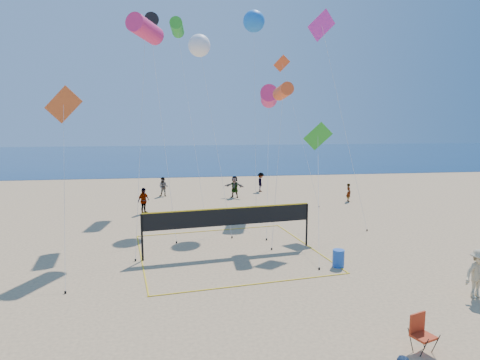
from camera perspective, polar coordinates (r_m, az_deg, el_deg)
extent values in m
cube|color=navy|center=(72.39, -5.25, 3.23)|extent=(140.00, 50.00, 0.03)
imported|color=tan|center=(18.63, 29.21, -10.84)|extent=(1.33, 0.92, 1.89)
imported|color=gray|center=(30.50, -12.74, -2.72)|extent=(1.00, 1.12, 1.82)
imported|color=gray|center=(35.56, -0.73, -0.91)|extent=(1.74, 1.16, 1.80)
imported|color=gray|center=(35.05, 14.28, -1.62)|extent=(0.35, 0.53, 1.44)
imported|color=gray|center=(36.62, -10.17, -0.91)|extent=(0.93, 0.80, 1.63)
imported|color=gray|center=(38.36, 2.80, -0.29)|extent=(0.81, 1.20, 1.72)
cube|color=#B43014|center=(14.15, 23.27, -18.64)|extent=(0.75, 0.72, 0.07)
cube|color=#B43014|center=(14.14, 22.57, -17.14)|extent=(0.58, 0.26, 0.60)
cylinder|color=black|center=(13.96, 23.28, -20.03)|extent=(0.13, 0.29, 0.78)
cylinder|color=black|center=(14.20, 21.85, -19.43)|extent=(0.13, 0.29, 0.78)
cylinder|color=black|center=(14.30, 24.58, -19.40)|extent=(0.13, 0.29, 0.78)
cylinder|color=black|center=(14.53, 23.15, -18.83)|extent=(0.13, 0.29, 0.78)
cylinder|color=blue|center=(20.16, 12.99, -10.14)|extent=(0.68, 0.68, 0.79)
cylinder|color=black|center=(20.73, -12.93, -7.50)|extent=(0.10, 0.10, 2.25)
cylinder|color=black|center=(22.76, 8.89, -5.93)|extent=(0.10, 0.10, 2.25)
cube|color=black|center=(21.18, -1.49, -4.96)|extent=(8.34, 1.30, 0.84)
cube|color=yellow|center=(21.07, -1.50, -3.78)|extent=(8.34, 1.31, 0.06)
cube|color=yellow|center=(17.88, 2.08, -13.71)|extent=(8.54, 1.36, 0.02)
cube|color=yellow|center=(25.60, -3.90, -6.77)|extent=(8.54, 1.36, 0.02)
cylinder|color=#F32A6D|center=(24.93, -12.51, 19.03)|extent=(1.95, 2.67, 1.35)
cylinder|color=silver|center=(22.25, -13.10, 5.61)|extent=(0.45, 4.63, 11.34)
cylinder|color=black|center=(21.06, -13.77, -10.33)|extent=(0.08, 0.08, 0.10)
cylinder|color=black|center=(28.48, -11.94, 19.64)|extent=(1.24, 2.17, 1.11)
cylinder|color=silver|center=(25.19, -10.33, 7.09)|extent=(1.45, 5.45, 12.28)
cylinder|color=black|center=(23.44, -8.47, -8.21)|extent=(0.08, 0.08, 0.10)
cylinder|color=#FF5522|center=(24.69, 5.77, 11.67)|extent=(0.85, 1.83, 0.98)
cylinder|color=silver|center=(23.03, 5.05, 1.83)|extent=(1.28, 3.39, 8.09)
cylinder|color=black|center=(22.15, 4.24, -9.15)|extent=(0.08, 0.08, 0.10)
cube|color=#D85723|center=(21.90, -22.48, 9.28)|extent=(1.79, 0.30, 1.77)
cylinder|color=silver|center=(19.70, -22.38, -1.17)|extent=(0.92, 4.83, 7.26)
cylinder|color=black|center=(18.31, -22.27, -13.70)|extent=(0.08, 0.08, 0.10)
cube|color=green|center=(25.61, 10.35, 5.77)|extent=(1.66, 0.48, 1.70)
cylinder|color=silver|center=(22.42, 10.42, -1.75)|extent=(1.97, 6.79, 5.55)
cylinder|color=black|center=(19.73, 10.51, -11.54)|extent=(0.08, 0.08, 0.10)
cube|color=#F334B5|center=(27.77, 10.82, 19.61)|extent=(1.90, 0.52, 1.93)
cylinder|color=silver|center=(26.46, 13.72, 6.88)|extent=(2.34, 2.54, 12.12)
cylinder|color=black|center=(26.61, 16.58, -6.44)|extent=(0.08, 0.08, 0.10)
sphere|color=white|center=(30.19, -5.45, 17.41)|extent=(1.90, 1.90, 1.49)
cylinder|color=silver|center=(26.50, -3.46, 6.32)|extent=(1.42, 6.82, 11.39)
cylinder|color=black|center=(24.12, -1.08, -7.63)|extent=(0.08, 0.08, 0.10)
sphere|color=blue|center=(30.91, 1.86, 20.41)|extent=(1.80, 1.80, 1.47)
cylinder|color=silver|center=(29.20, 2.01, 8.19)|extent=(0.15, 2.15, 13.06)
cylinder|color=black|center=(28.94, 2.16, -4.86)|extent=(0.08, 0.08, 0.10)
cylinder|color=green|center=(35.58, -8.39, 19.48)|extent=(1.13, 2.38, 1.27)
cylinder|color=silver|center=(30.82, -6.68, 8.57)|extent=(1.66, 8.24, 13.51)
cylinder|color=black|center=(27.58, -4.58, -5.57)|extent=(0.08, 0.08, 0.10)
cube|color=#FF5522|center=(38.26, 5.58, 15.22)|extent=(1.39, 0.53, 1.45)
cylinder|color=silver|center=(34.90, 7.87, 6.63)|extent=(1.45, 6.83, 11.17)
cylinder|color=black|center=(32.53, 10.47, -3.49)|extent=(0.08, 0.08, 0.10)
cylinder|color=#F32A6D|center=(31.01, 3.89, 11.05)|extent=(1.74, 3.05, 1.57)
cylinder|color=silver|center=(27.02, 3.75, 2.84)|extent=(1.68, 8.04, 8.08)
cylinder|color=black|center=(23.76, 3.56, -7.90)|extent=(0.08, 0.08, 0.10)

